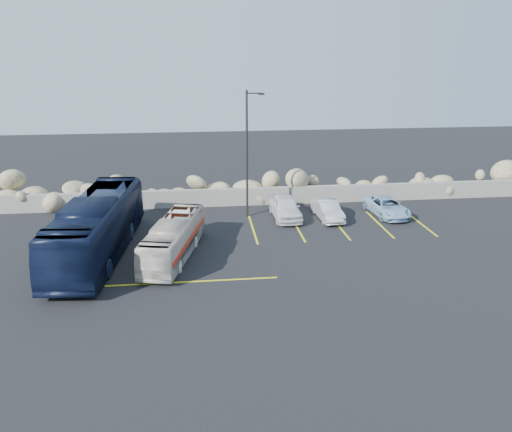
{
  "coord_description": "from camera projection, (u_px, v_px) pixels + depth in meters",
  "views": [
    {
      "loc": [
        -0.46,
        -21.11,
        10.32
      ],
      "look_at": [
        2.43,
        4.0,
        1.85
      ],
      "focal_mm": 35.0,
      "sensor_mm": 36.0,
      "label": 1
    }
  ],
  "objects": [
    {
      "name": "ground",
      "position": [
        214.0,
        283.0,
        23.21
      ],
      "size": [
        90.0,
        90.0,
        0.0
      ],
      "primitive_type": "plane",
      "color": "black",
      "rests_on": "ground"
    },
    {
      "name": "car_a",
      "position": [
        285.0,
        207.0,
        31.9
      ],
      "size": [
        1.75,
        4.18,
        1.41
      ],
      "primitive_type": "imported",
      "rotation": [
        0.0,
        0.0,
        0.02
      ],
      "color": "white",
      "rests_on": "ground"
    },
    {
      "name": "seawall",
      "position": [
        208.0,
        198.0,
        34.32
      ],
      "size": [
        60.0,
        0.4,
        1.2
      ],
      "primitive_type": "cube",
      "color": "gray",
      "rests_on": "ground"
    },
    {
      "name": "car_d",
      "position": [
        387.0,
        207.0,
        32.47
      ],
      "size": [
        2.25,
        4.24,
        1.14
      ],
      "primitive_type": "imported",
      "rotation": [
        0.0,
        0.0,
        0.09
      ],
      "color": "#9AC0DB",
      "rests_on": "ground"
    },
    {
      "name": "riprap_pile",
      "position": [
        207.0,
        184.0,
        35.23
      ],
      "size": [
        54.0,
        2.8,
        2.6
      ],
      "primitive_type": null,
      "color": "#867958",
      "rests_on": "ground"
    },
    {
      "name": "car_b",
      "position": [
        328.0,
        210.0,
        31.75
      ],
      "size": [
        1.45,
        3.66,
        1.18
      ],
      "primitive_type": "imported",
      "rotation": [
        0.0,
        0.0,
        0.06
      ],
      "color": "silver",
      "rests_on": "ground"
    },
    {
      "name": "vintage_bus",
      "position": [
        174.0,
        239.0,
        25.78
      ],
      "size": [
        3.32,
        7.46,
        2.02
      ],
      "primitive_type": "imported",
      "rotation": [
        0.0,
        0.0,
        -0.23
      ],
      "color": "silver",
      "rests_on": "ground"
    },
    {
      "name": "parking_lines",
      "position": [
        291.0,
        236.0,
        28.96
      ],
      "size": [
        18.16,
        9.36,
        0.01
      ],
      "color": "gold",
      "rests_on": "ground"
    },
    {
      "name": "tour_coach",
      "position": [
        97.0,
        226.0,
        25.95
      ],
      "size": [
        3.58,
        11.37,
        3.12
      ],
      "primitive_type": "imported",
      "rotation": [
        0.0,
        0.0,
        -0.09
      ],
      "color": "black",
      "rests_on": "ground"
    },
    {
      "name": "lamppost",
      "position": [
        248.0,
        151.0,
        31.07
      ],
      "size": [
        1.14,
        0.18,
        8.0
      ],
      "color": "#282524",
      "rests_on": "ground"
    }
  ]
}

